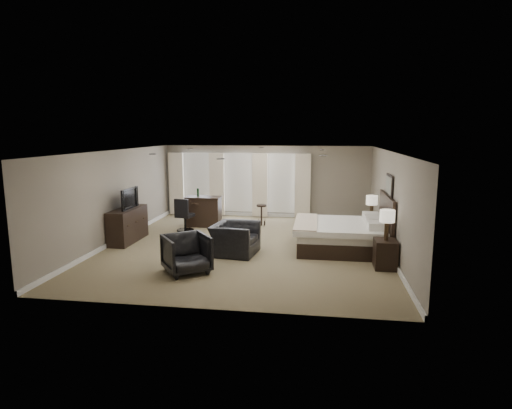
# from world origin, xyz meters

# --- Properties ---
(room) EXTENTS (7.60, 8.60, 2.64)m
(room) POSITION_xyz_m (0.00, 0.00, 1.30)
(room) COLOR #74674A
(room) RESTS_ON ground
(window_bay) EXTENTS (5.25, 0.20, 2.30)m
(window_bay) POSITION_xyz_m (-1.00, 4.11, 1.20)
(window_bay) COLOR silver
(window_bay) RESTS_ON room
(bed) EXTENTS (2.34, 2.23, 1.49)m
(bed) POSITION_xyz_m (2.58, 0.05, 0.74)
(bed) COLOR silver
(bed) RESTS_ON ground
(nightstand_near) EXTENTS (0.50, 0.61, 0.66)m
(nightstand_near) POSITION_xyz_m (3.47, -1.40, 0.33)
(nightstand_near) COLOR black
(nightstand_near) RESTS_ON ground
(nightstand_far) EXTENTS (0.43, 0.52, 0.57)m
(nightstand_far) POSITION_xyz_m (3.47, 1.50, 0.29)
(nightstand_far) COLOR black
(nightstand_far) RESTS_ON ground
(lamp_near) EXTENTS (0.34, 0.34, 0.70)m
(lamp_near) POSITION_xyz_m (3.47, -1.40, 1.01)
(lamp_near) COLOR beige
(lamp_near) RESTS_ON nightstand_near
(lamp_far) EXTENTS (0.33, 0.33, 0.69)m
(lamp_far) POSITION_xyz_m (3.47, 1.50, 0.92)
(lamp_far) COLOR beige
(lamp_far) RESTS_ON nightstand_far
(wall_art) EXTENTS (0.04, 0.96, 0.56)m
(wall_art) POSITION_xyz_m (3.70, 0.05, 1.75)
(wall_art) COLOR slate
(wall_art) RESTS_ON room
(dresser) EXTENTS (0.53, 1.64, 0.95)m
(dresser) POSITION_xyz_m (-3.45, 0.05, 0.48)
(dresser) COLOR black
(dresser) RESTS_ON ground
(tv) EXTENTS (0.58, 1.01, 0.13)m
(tv) POSITION_xyz_m (-3.45, 0.05, 1.02)
(tv) COLOR black
(tv) RESTS_ON dresser
(armchair_near) EXTENTS (0.93, 1.30, 1.06)m
(armchair_near) POSITION_xyz_m (-0.17, -0.74, 0.53)
(armchair_near) COLOR black
(armchair_near) RESTS_ON ground
(armchair_far) EXTENTS (1.26, 1.25, 0.95)m
(armchair_far) POSITION_xyz_m (-0.95, -2.38, 0.48)
(armchair_far) COLOR black
(armchair_far) RESTS_ON ground
(bar_counter) EXTENTS (1.15, 0.60, 1.00)m
(bar_counter) POSITION_xyz_m (-1.83, 2.30, 0.50)
(bar_counter) COLOR black
(bar_counter) RESTS_ON ground
(bar_stool_left) EXTENTS (0.41, 0.41, 0.82)m
(bar_stool_left) POSITION_xyz_m (-2.05, 2.16, 0.41)
(bar_stool_left) COLOR black
(bar_stool_left) RESTS_ON ground
(bar_stool_right) EXTENTS (0.43, 0.43, 0.71)m
(bar_stool_right) POSITION_xyz_m (0.05, 2.64, 0.35)
(bar_stool_right) COLOR black
(bar_stool_right) RESTS_ON ground
(desk_chair) EXTENTS (0.62, 0.62, 1.06)m
(desk_chair) POSITION_xyz_m (-2.23, 1.52, 0.53)
(desk_chair) COLOR black
(desk_chair) RESTS_ON ground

